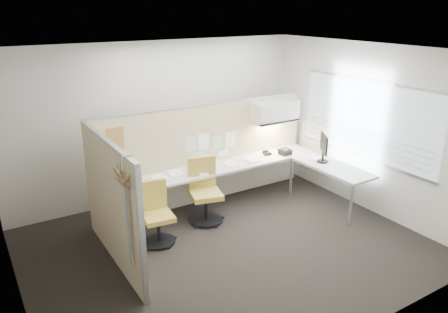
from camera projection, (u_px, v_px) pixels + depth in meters
floor at (227, 247)px, 6.40m from camera, size 5.50×4.50×0.01m
ceiling at (228, 51)px, 5.48m from camera, size 5.50×4.50×0.01m
wall_back at (160, 121)px, 7.75m from camera, size 5.50×0.02×2.80m
wall_front at (353, 223)px, 4.14m from camera, size 5.50×0.02×2.80m
wall_left at (6, 202)px, 4.58m from camera, size 0.02×4.50×2.80m
wall_right at (366, 128)px, 7.31m from camera, size 0.02×4.50×2.80m
window_pane at (366, 120)px, 7.25m from camera, size 0.01×2.80×1.30m
partition_back at (205, 154)px, 7.67m from camera, size 4.10×0.06×1.75m
partition_left at (111, 203)px, 5.77m from camera, size 0.06×2.20×1.75m
desk at (238, 173)px, 7.57m from camera, size 4.00×2.07×0.73m
overhead_bin at (275, 112)px, 7.97m from camera, size 0.90×0.36×0.38m
task_light_strip at (274, 123)px, 8.04m from camera, size 0.60×0.06×0.02m
pinned_papers at (210, 145)px, 7.63m from camera, size 1.01×0.00×0.47m
poster at (115, 139)px, 6.67m from camera, size 0.28×0.00×0.35m
chair_left at (157, 215)px, 6.42m from camera, size 0.48×0.50×0.92m
chair_right at (205, 193)px, 7.06m from camera, size 0.58×0.60×1.03m
monitor at (324, 147)px, 7.61m from camera, size 0.27×0.42×0.50m
phone at (285, 152)px, 8.08m from camera, size 0.23×0.22×0.12m
stapler at (268, 154)px, 8.04m from camera, size 0.14×0.06×0.05m
tape_dispenser at (265, 152)px, 8.13m from camera, size 0.10×0.06×0.06m
coat_hook at (123, 187)px, 4.90m from camera, size 0.18×0.44×1.33m
paper_stack_0 at (131, 184)px, 6.72m from camera, size 0.24×0.31×0.03m
paper_stack_1 at (175, 173)px, 7.17m from camera, size 0.26×0.32×0.02m
paper_stack_2 at (203, 171)px, 7.22m from camera, size 0.26×0.32×0.04m
paper_stack_3 at (230, 164)px, 7.60m from camera, size 0.26×0.32×0.02m
paper_stack_4 at (252, 160)px, 7.79m from camera, size 0.23×0.30×0.02m
paper_stack_5 at (314, 158)px, 7.88m from camera, size 0.26×0.32×0.02m
paper_stack_6 at (160, 179)px, 6.91m from camera, size 0.28×0.34×0.04m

